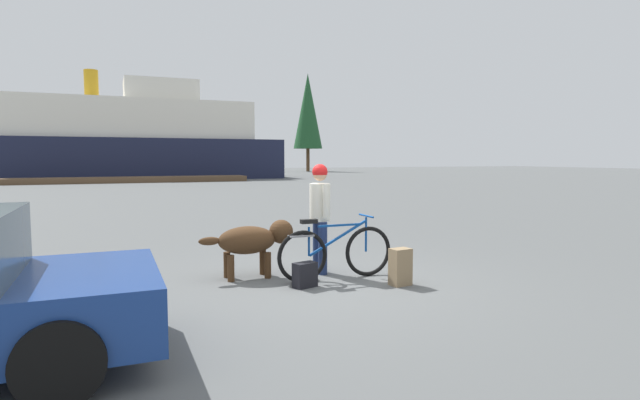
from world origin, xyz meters
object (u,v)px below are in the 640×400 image
(backpack, at_px, (400,267))
(ferry_boat, at_px, (133,142))
(person_cyclist, at_px, (320,208))
(handbag_pannier, at_px, (305,275))
(bicycle, at_px, (335,252))
(dog, at_px, (253,240))

(backpack, bearing_deg, ferry_boat, 92.75)
(ferry_boat, bearing_deg, backpack, -87.25)
(person_cyclist, xyz_separation_m, handbag_pannier, (-0.52, -0.72, -0.84))
(bicycle, relative_size, dog, 1.27)
(handbag_pannier, xyz_separation_m, ferry_boat, (-0.65, 39.57, 3.01))
(backpack, distance_m, ferry_boat, 40.13)
(bicycle, height_order, handbag_pannier, bicycle)
(handbag_pannier, bearing_deg, dog, 120.77)
(bicycle, bearing_deg, ferry_boat, 91.78)
(bicycle, distance_m, ferry_boat, 39.43)
(backpack, xyz_separation_m, ferry_boat, (-1.92, 39.98, 2.92))
(person_cyclist, relative_size, handbag_pannier, 4.90)
(bicycle, bearing_deg, dog, 151.59)
(person_cyclist, xyz_separation_m, dog, (-1.02, 0.12, -0.45))
(dog, distance_m, handbag_pannier, 1.05)
(bicycle, xyz_separation_m, dog, (-1.08, 0.58, 0.16))
(dog, distance_m, backpack, 2.19)
(dog, bearing_deg, handbag_pannier, -59.23)
(person_cyclist, height_order, handbag_pannier, person_cyclist)
(handbag_pannier, relative_size, ferry_boat, 0.01)
(bicycle, bearing_deg, backpack, -43.67)
(bicycle, relative_size, person_cyclist, 1.07)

